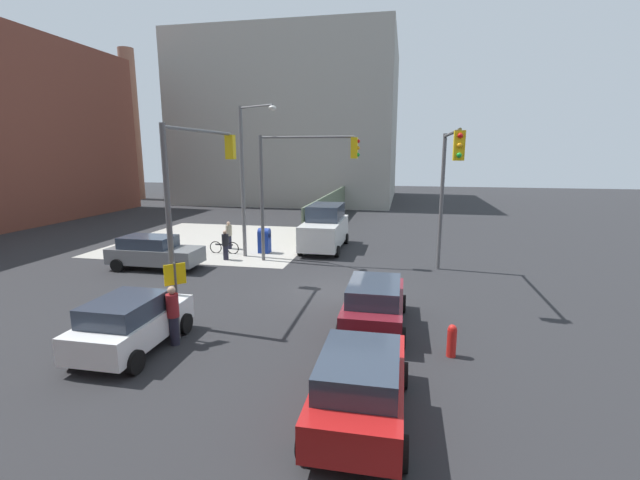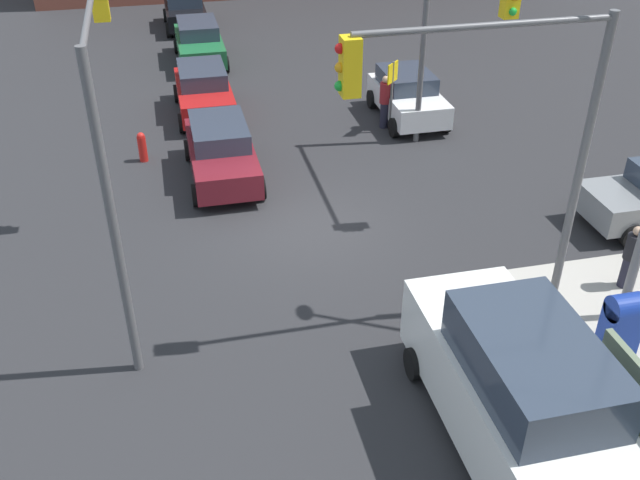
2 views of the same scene
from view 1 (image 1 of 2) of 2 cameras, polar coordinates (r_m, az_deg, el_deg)
The scene contains 22 objects.
ground_plane at distance 17.75m, azimuth 1.71°, elevation -6.90°, with size 120.00×120.00×0.00m, color #28282B.
sidewalk_corner at distance 28.73m, azimuth -13.19°, elevation -0.05°, with size 12.00×12.00×0.01m, color #ADA89E.
construction_fence at distance 34.62m, azimuth 1.20°, elevation 4.18°, with size 18.41×0.12×2.40m, color #607056.
building_loft_east at distance 54.42m, azimuth -3.23°, elevation 15.20°, with size 20.00×24.00×18.30m.
smokestack at distance 58.23m, azimuth -23.79°, elevation 13.74°, with size 1.80×1.80×17.71m, color brown.
traffic_signal_nw_corner at distance 15.98m, azimuth -15.95°, elevation 7.60°, with size 5.50×0.36×6.50m.
traffic_signal_se_corner at distance 18.89m, azimuth 16.66°, elevation 8.18°, with size 6.04×0.36×6.50m.
traffic_signal_ne_corner at distance 21.80m, azimuth -2.95°, elevation 8.87°, with size 0.36×5.13×6.50m.
street_lamp_corner at distance 23.17m, azimuth -9.74°, elevation 9.10°, with size 1.52×2.39×8.00m.
warning_sign_two_way at distance 13.62m, azimuth -18.66°, elevation -6.02°, with size 0.48×0.48×2.40m.
mailbox_blue at distance 24.57m, azimuth -7.43°, elevation 0.04°, with size 0.56×0.64×1.43m.
fire_hydrant at distance 12.77m, azimuth 17.16°, elevation -12.63°, with size 0.26×0.26×0.94m.
sedan_gray at distance 22.52m, azimuth -21.26°, elevation -1.49°, with size 2.02×4.45×1.62m.
hatchback_white at distance 13.59m, azimuth -23.89°, elevation -10.01°, with size 3.83×2.02×1.62m.
hatchback_red at distance 9.51m, azimuth 5.38°, elevation -18.52°, with size 4.11×2.02×1.62m.
coupe_maroon at distance 14.08m, azimuth 7.28°, elevation -8.33°, with size 4.35×2.02×1.62m.
van_white_delivery at distance 25.30m, azimuth 0.66°, elevation 1.65°, with size 5.40×2.32×2.62m.
pedestrian_crossing at distance 23.27m, azimuth -12.50°, elevation -0.62°, with size 0.36×0.36×1.60m.
pedestrian_waiting at distance 13.47m, azimuth -19.00°, elevation -9.36°, with size 0.36×0.36×1.80m.
pedestrian_walking_north at distance 25.96m, azimuth -12.04°, elevation 0.69°, with size 0.36×0.36×1.64m.
bicycle_leaning_on_fence at distance 24.90m, azimuth -12.64°, elevation -0.98°, with size 0.05×1.75×0.97m.
bicycle_at_crosswalk at distance 14.15m, azimuth -28.82°, elevation -11.77°, with size 1.75×0.05×0.97m.
Camera 1 is at (-16.62, -2.75, 5.59)m, focal length 24.00 mm.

